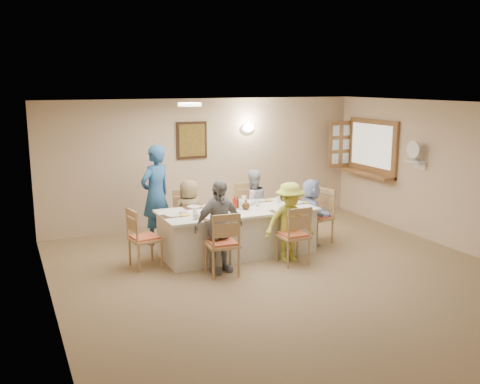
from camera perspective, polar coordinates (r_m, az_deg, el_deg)
name	(u,v)px	position (r m, az deg, el deg)	size (l,w,h in m)	color
ground	(292,279)	(7.88, 5.59, -9.26)	(7.00, 7.00, 0.00)	brown
room_walls	(294,177)	(7.48, 5.82, 1.65)	(7.00, 7.00, 7.00)	#C9AF91
wall_picture	(192,140)	(10.46, -5.17, 5.52)	(0.62, 0.05, 0.72)	#362012
wall_sconce	(248,128)	(10.87, 0.88, 6.85)	(0.26, 0.09, 0.18)	white
ceiling_light	(190,104)	(8.33, -5.38, 9.29)	(0.36, 0.36, 0.05)	white
serving_hatch	(372,148)	(11.24, 13.94, 4.61)	(0.06, 1.50, 1.15)	brown
hatch_sill	(366,173)	(11.24, 13.33, 1.94)	(0.30, 1.50, 0.05)	brown
shutter_door	(340,144)	(11.69, 10.64, 5.01)	(0.55, 0.04, 1.00)	brown
fan_shelf	(416,161)	(10.18, 18.23, 3.11)	(0.22, 0.36, 0.03)	white
desk_fan	(415,153)	(10.14, 18.16, 3.94)	(0.30, 0.30, 0.28)	#A5A5A8
dining_table	(237,232)	(8.86, -0.29, -4.25)	(2.56, 1.08, 0.76)	silver
chair_back_left	(187,218)	(9.34, -5.66, -2.80)	(0.46, 0.46, 0.97)	tan
chair_back_right	(249,211)	(9.77, 1.02, -2.02)	(0.48, 0.48, 1.00)	tan
chair_front_left	(222,243)	(7.90, -1.92, -5.42)	(0.47, 0.47, 0.98)	tan
chair_front_right	(293,234)	(8.41, 5.68, -4.52)	(0.45, 0.45, 0.94)	tan
chair_left_end	(145,237)	(8.35, -10.10, -4.79)	(0.45, 0.45, 0.94)	tan
chair_right_end	(317,216)	(9.54, 8.25, -2.56)	(0.46, 0.46, 0.97)	tan
diner_back_left	(189,214)	(9.21, -5.44, -2.31)	(0.63, 0.45, 1.19)	olive
diner_back_right	(252,205)	(9.64, 1.32, -1.37)	(0.63, 0.49, 1.28)	#B3B7BE
diner_front_left	(219,226)	(7.94, -2.27, -3.68)	(0.88, 0.49, 1.41)	gray
diner_front_right	(289,222)	(8.47, 5.30, -3.24)	(0.87, 0.55, 1.28)	#C8D245
diner_right_end	(311,211)	(9.45, 7.60, -2.07)	(0.55, 1.13, 1.16)	#AABBE8
caregiver	(156,195)	(9.45, -8.98, -0.28)	(0.76, 0.67, 1.75)	#285992
placemat_fl	(212,219)	(8.16, -2.95, -2.86)	(0.35, 0.26, 0.01)	#472B19
plate_fl	(212,218)	(8.16, -2.95, -2.79)	(0.23, 0.23, 0.01)	white
napkin_fl	(225,218)	(8.18, -1.65, -2.76)	(0.13, 0.13, 0.01)	gold
placemat_fr	(282,211)	(8.65, 4.47, -2.04)	(0.35, 0.26, 0.01)	#472B19
plate_fr	(282,210)	(8.65, 4.47, -1.98)	(0.25, 0.25, 0.02)	white
napkin_fr	(293,210)	(8.70, 5.67, -1.95)	(0.14, 0.14, 0.01)	gold
placemat_bl	(194,207)	(8.93, -4.92, -1.63)	(0.36, 0.27, 0.01)	#472B19
plate_bl	(194,207)	(8.92, -4.92, -1.56)	(0.23, 0.23, 0.01)	white
napkin_bl	(205,206)	(8.94, -3.72, -1.54)	(0.14, 0.14, 0.01)	gold
placemat_br	(259,201)	(9.38, 2.01, -0.94)	(0.37, 0.27, 0.01)	#472B19
plate_br	(259,200)	(9.38, 2.01, -0.89)	(0.25, 0.25, 0.02)	white
napkin_br	(269,200)	(9.41, 3.13, -0.87)	(0.14, 0.14, 0.01)	gold
placemat_le	(173,216)	(8.39, -7.19, -2.54)	(0.34, 0.25, 0.01)	#472B19
plate_le	(173,215)	(8.39, -7.19, -2.47)	(0.24, 0.24, 0.01)	white
napkin_le	(185,215)	(8.39, -5.91, -2.45)	(0.14, 0.14, 0.01)	gold
placemat_re	(297,203)	(9.26, 6.05, -1.17)	(0.34, 0.25, 0.01)	#472B19
plate_re	(297,202)	(9.26, 6.05, -1.11)	(0.23, 0.23, 0.01)	white
napkin_re	(307,202)	(9.31, 7.16, -1.08)	(0.15, 0.15, 0.01)	gold
teacup_a	(196,216)	(8.16, -4.70, -2.61)	(0.13, 0.13, 0.08)	white
teacup_b	(244,198)	(9.40, 0.45, -0.67)	(0.11, 0.11, 0.09)	white
bowl_a	(231,212)	(8.43, -0.93, -2.20)	(0.27, 0.27, 0.06)	white
bowl_b	(249,203)	(9.09, 0.92, -1.15)	(0.28, 0.28, 0.07)	white
condiment_ketchup	(234,202)	(8.75, -0.59, -1.09)	(0.11, 0.11, 0.24)	#B7200F
condiment_brown	(237,202)	(8.83, -0.29, -1.08)	(0.10, 0.11, 0.20)	#4B2D14
condiment_malt	(246,204)	(8.74, 0.63, -1.32)	(0.15, 0.15, 0.17)	#4B2D14
drinking_glass	(228,206)	(8.74, -1.33, -1.52)	(0.07, 0.07, 0.10)	silver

